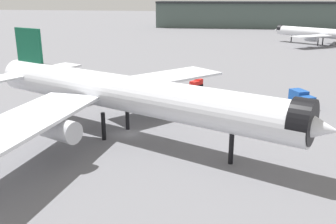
# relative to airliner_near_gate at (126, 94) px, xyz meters

# --- Properties ---
(ground) EXTENTS (900.00, 900.00, 0.00)m
(ground) POSITION_rel_airliner_near_gate_xyz_m (-0.08, 1.38, -6.64)
(ground) COLOR slate
(airliner_near_gate) EXTENTS (54.88, 49.25, 15.07)m
(airliner_near_gate) POSITION_rel_airliner_near_gate_xyz_m (0.00, 0.00, 0.00)
(airliner_near_gate) COLOR silver
(airliner_near_gate) RESTS_ON ground
(airliner_far_taxiway) EXTENTS (36.27, 32.15, 11.45)m
(airliner_far_taxiway) POSITION_rel_airliner_near_gate_xyz_m (48.24, 119.29, -1.59)
(airliner_far_taxiway) COLOR silver
(airliner_far_taxiway) RESTS_ON ground
(terminal_building) EXTENTS (166.78, 31.25, 26.15)m
(terminal_building) POSITION_rel_airliner_near_gate_xyz_m (45.93, 207.19, 1.76)
(terminal_building) COLOR #475651
(terminal_building) RESTS_ON ground
(service_truck_front) EXTENTS (4.59, 5.94, 3.00)m
(service_truck_front) POSITION_rel_airliner_near_gate_xyz_m (27.98, 21.75, -5.05)
(service_truck_front) COLOR black
(service_truck_front) RESTS_ON ground
(baggage_tug_wing) EXTENTS (3.13, 3.57, 1.85)m
(baggage_tug_wing) POSITION_rel_airliner_near_gate_xyz_m (6.64, 33.59, -5.66)
(baggage_tug_wing) COLOR black
(baggage_tug_wing) RESTS_ON ground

